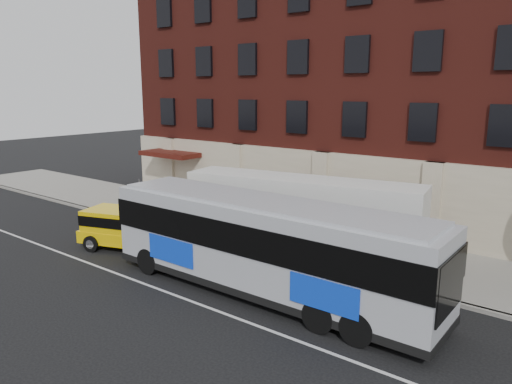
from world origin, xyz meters
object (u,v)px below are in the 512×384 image
Objects in this scene: shipping_container at (300,218)px; sign_pole at (139,198)px; city_bus at (265,243)px; yellow_suv at (126,227)px.

sign_pole is at bearing -174.84° from shipping_container.
city_bus is 4.68m from shipping_container.
shipping_container is at bearing 5.16° from sign_pole.
city_bus is 8.46m from yellow_suv.
shipping_container is at bearing 31.04° from yellow_suv.
sign_pole is 10.22m from shipping_container.
city_bus reaches higher than sign_pole.
shipping_container reaches higher than yellow_suv.
shipping_container is (10.17, 0.92, 0.33)m from sign_pole.
sign_pole is 0.49× the size of yellow_suv.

